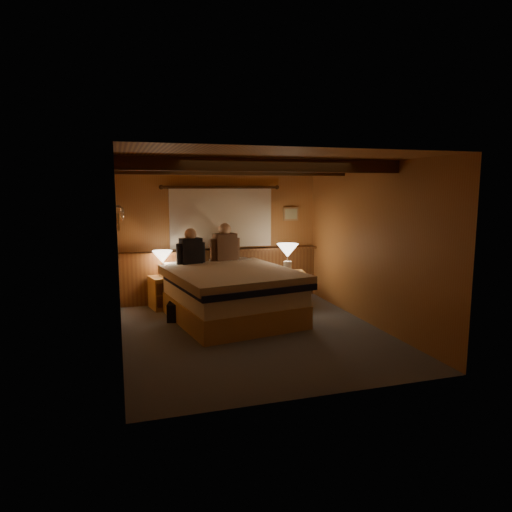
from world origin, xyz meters
name	(u,v)px	position (x,y,z in m)	size (l,w,h in m)	color
floor	(254,333)	(0.00, 0.00, 0.00)	(4.20, 4.20, 0.00)	slate
ceiling	(254,161)	(0.00, 0.00, 2.40)	(4.20, 4.20, 0.00)	#DEA053
wall_back	(221,234)	(0.00, 2.10, 1.20)	(3.60, 3.60, 0.00)	#B0763F
wall_left	(118,254)	(-1.80, 0.00, 1.20)	(4.20, 4.20, 0.00)	#B0763F
wall_right	(369,244)	(1.80, 0.00, 1.20)	(4.20, 4.20, 0.00)	#B0763F
wall_front	(318,277)	(0.00, -2.10, 1.20)	(3.60, 3.60, 0.00)	#B0763F
wainscot	(222,274)	(0.00, 2.04, 0.49)	(3.60, 0.23, 0.94)	brown
curtain_window	(221,217)	(0.00, 2.03, 1.52)	(2.18, 0.09, 1.11)	#422610
ceiling_beams	(251,168)	(0.00, 0.15, 2.31)	(3.60, 1.65, 0.16)	#422610
coat_rail	(122,211)	(-1.72, 1.58, 1.67)	(0.05, 0.55, 0.24)	silver
framed_print	(291,214)	(1.35, 2.08, 1.55)	(0.30, 0.04, 0.25)	tan
bed	(229,293)	(-0.16, 0.84, 0.41)	(2.10, 2.56, 0.78)	tan
nightstand_left	(166,292)	(-1.05, 1.75, 0.27)	(0.58, 0.54, 0.55)	tan
nightstand_right	(289,288)	(1.05, 1.34, 0.29)	(0.62, 0.58, 0.59)	tan
lamp_left	(162,258)	(-1.09, 1.76, 0.86)	(0.34, 0.34, 0.44)	white
lamp_right	(288,252)	(1.00, 1.33, 0.94)	(0.38, 0.38, 0.49)	white
person_left	(191,249)	(-0.63, 1.57, 1.02)	(0.50, 0.27, 0.62)	black
person_right	(225,245)	(-0.01, 1.75, 1.05)	(0.55, 0.29, 0.68)	#4B2E1E
duffel_bag	(183,311)	(-0.87, 0.90, 0.15)	(0.52, 0.39, 0.34)	black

